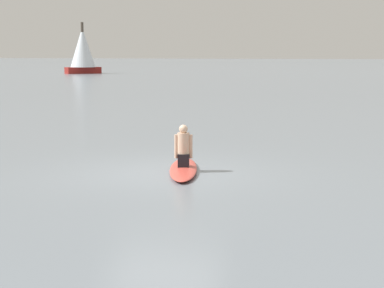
{
  "coord_description": "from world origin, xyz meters",
  "views": [
    {
      "loc": [
        13.14,
        3.9,
        2.67
      ],
      "look_at": [
        -0.46,
        0.54,
        0.6
      ],
      "focal_mm": 59.25,
      "sensor_mm": 36.0,
      "label": 1
    }
  ],
  "objects": [
    {
      "name": "sailboat_distant",
      "position": [
        -56.75,
        -26.61,
        2.81
      ],
      "size": [
        4.13,
        4.13,
        5.98
      ],
      "rotation": [
        0.0,
        0.0,
        2.38
      ],
      "color": "maroon",
      "rests_on": "ground"
    },
    {
      "name": "ground_plane",
      "position": [
        0.0,
        0.0,
        0.0
      ],
      "size": [
        400.0,
        400.0,
        0.0
      ],
      "primitive_type": "plane",
      "color": "gray"
    },
    {
      "name": "person_paddler",
      "position": [
        -0.28,
        0.39,
        0.54
      ],
      "size": [
        0.36,
        0.41,
        0.93
      ],
      "rotation": [
        0.0,
        0.0,
        -2.91
      ],
      "color": "black",
      "rests_on": "surfboard"
    },
    {
      "name": "surfboard",
      "position": [
        -0.28,
        0.39,
        0.06
      ],
      "size": [
        2.92,
        1.23,
        0.12
      ],
      "primitive_type": "ellipsoid",
      "rotation": [
        0.0,
        0.0,
        -2.91
      ],
      "color": "#D84C3F",
      "rests_on": "ground"
    }
  ]
}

